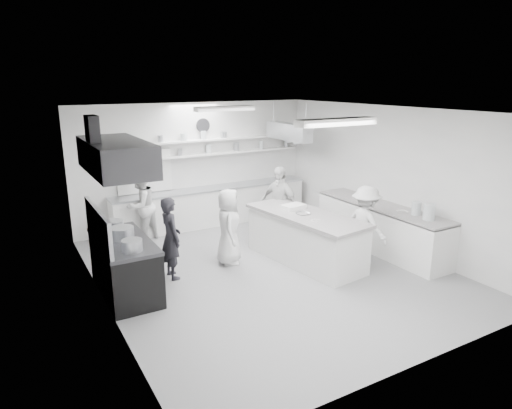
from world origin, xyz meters
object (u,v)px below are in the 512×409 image
prep_island (305,239)px  cook_stove (171,238)px  back_counter (213,206)px  right_counter (380,228)px  cook_back (141,206)px  stove (125,268)px

prep_island → cook_stove: cook_stove is taller
back_counter → right_counter: 4.13m
cook_stove → cook_back: bearing=-3.7°
right_counter → cook_back: size_ratio=2.02×
cook_back → stove: bearing=34.9°
stove → cook_stove: 0.98m
right_counter → prep_island: (-1.77, 0.26, -0.00)m
stove → right_counter: right_counter is taller
right_counter → prep_island: bearing=171.7°
cook_back → prep_island: bearing=99.1°
back_counter → cook_back: (-1.91, -0.37, 0.36)m
cook_stove → cook_back: (0.09, 2.21, 0.06)m
cook_stove → prep_island: bearing=-103.6°
right_counter → cook_back: cook_back is taller
stove → cook_stove: (0.90, 0.22, 0.31)m
cook_back → cook_stove: bearing=54.8°
cook_stove → cook_back: size_ratio=0.93×
right_counter → cook_stove: size_ratio=2.18×
prep_island → cook_stove: (-2.58, 0.57, 0.29)m
prep_island → stove: bearing=167.0°
stove → cook_back: size_ratio=1.10×
stove → cook_back: cook_back is taller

